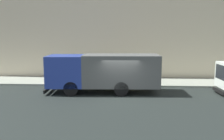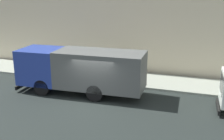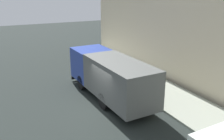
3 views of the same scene
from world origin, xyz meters
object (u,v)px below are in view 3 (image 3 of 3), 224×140
object	(u,v)px
pedestrian_walking	(121,66)
traffic_cone_orange	(113,65)
large_utility_truck	(109,74)
pedestrian_standing	(143,73)

from	to	relation	value
pedestrian_walking	traffic_cone_orange	bearing A→B (deg)	-14.08
large_utility_truck	pedestrian_standing	distance (m)	3.24
pedestrian_walking	pedestrian_standing	world-z (taller)	pedestrian_standing
pedestrian_standing	traffic_cone_orange	distance (m)	4.23
large_utility_truck	pedestrian_walking	world-z (taller)	large_utility_truck
large_utility_truck	pedestrian_walking	xyz separation A→B (m)	(2.44, 2.93, -0.57)
traffic_cone_orange	large_utility_truck	bearing A→B (deg)	-119.26
pedestrian_walking	traffic_cone_orange	size ratio (longest dim) A/B	2.49
pedestrian_walking	pedestrian_standing	size ratio (longest dim) A/B	1.00
large_utility_truck	traffic_cone_orange	xyz separation A→B (m)	(2.77, 4.95, -1.12)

